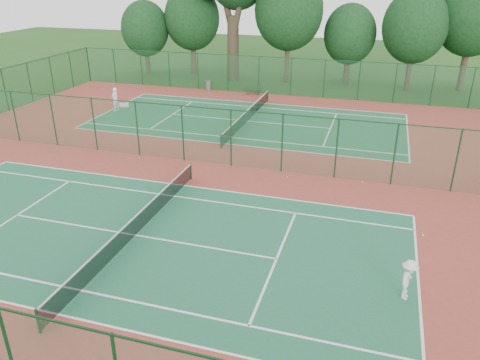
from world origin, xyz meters
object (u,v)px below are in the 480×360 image
kit_bag (124,105)px  player_far (115,99)px  player_near (408,280)px  bench (254,90)px  trash_bin (208,86)px

kit_bag → player_far: bearing=-108.0°
player_near → bench: 30.46m
trash_bin → bench: 4.65m
bench → kit_bag: size_ratio=1.72×
player_near → player_far: size_ratio=0.81×
player_far → trash_bin: bearing=158.9°
player_near → trash_bin: 32.94m
trash_bin → kit_bag: trash_bin is taller
player_near → player_far: bearing=62.4°
trash_bin → kit_bag: bearing=-122.6°
trash_bin → kit_bag: 9.10m
bench → player_near: bearing=-81.8°
kit_bag → bench: bearing=19.0°
trash_bin → player_near: bearing=-57.1°
player_near → kit_bag: (-22.79, 20.01, -0.64)m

